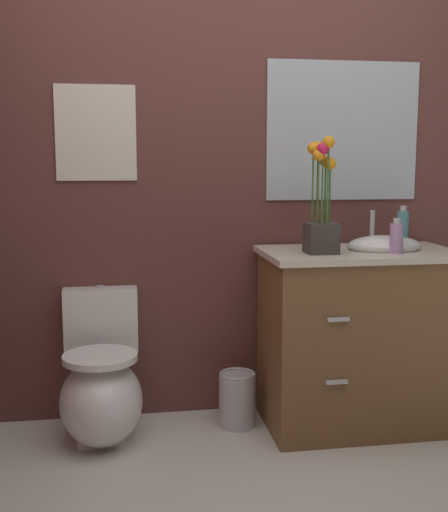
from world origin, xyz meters
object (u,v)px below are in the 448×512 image
Objects in this scene: flower_vase at (322,211)px; vanity_cabinet at (359,336)px; soap_bottle at (403,229)px; trash_bin at (237,399)px; wall_poster at (96,133)px; toilet at (101,389)px; wall_mirror at (343,131)px; lotion_bottle at (396,238)px.

vanity_cabinet is at bearing 16.24° from flower_vase.
flower_vase reaches higher than soap_bottle.
trash_bin is 1.47m from wall_poster.
flower_vase is at bearing -5.11° from toilet.
soap_bottle reaches higher than vanity_cabinet.
toilet is 0.67m from trash_bin.
wall_mirror is at bearing 125.08° from soap_bottle.
soap_bottle is 0.60m from wall_mirror.
wall_mirror is at bearing 12.15° from toilet.
soap_bottle is 0.46× the size of wall_poster.
lotion_bottle reaches higher than trash_bin.
soap_bottle is at bearing -5.34° from trash_bin.
toilet is at bearing -176.05° from trash_bin.
toilet is 1.54m from lotion_bottle.
vanity_cabinet is 2.31× the size of wall_poster.
wall_poster is 1.24m from wall_mirror.
wall_poster is 0.57× the size of wall_mirror.
lotion_bottle is 1.10m from trash_bin.
toilet is 1.22m from wall_poster.
flower_vase is 0.44m from soap_bottle.
vanity_cabinet reaches higher than lotion_bottle.
toilet is 0.65× the size of vanity_cabinet.
trash_bin is (-0.80, 0.07, -0.83)m from soap_bottle.
lotion_bottle is at bearing -10.06° from flower_vase.
vanity_cabinet is 0.67m from trash_bin.
wall_poster is (-1.37, 0.42, 0.49)m from lotion_bottle.
toilet is 1.75m from wall_mirror.
wall_mirror reaches higher than wall_poster.
flower_vase reaches higher than lotion_bottle.
trash_bin is at bearing 164.46° from lotion_bottle.
toilet is at bearing 173.64° from lotion_bottle.
wall_mirror reaches higher than flower_vase.
vanity_cabinet is 0.56m from soap_bottle.
toilet is at bearing 174.89° from flower_vase.
toilet is 1.51× the size of wall_poster.
soap_bottle is at bearing 8.26° from flower_vase.
wall_poster is at bearing 161.26° from trash_bin.
wall_mirror is at bearing 106.26° from lotion_bottle.
flower_vase is 0.37m from lotion_bottle.
vanity_cabinet is 4.99× the size of soap_bottle.
vanity_cabinet is 1.61m from wall_poster.
lotion_bottle is 1.51m from wall_poster.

